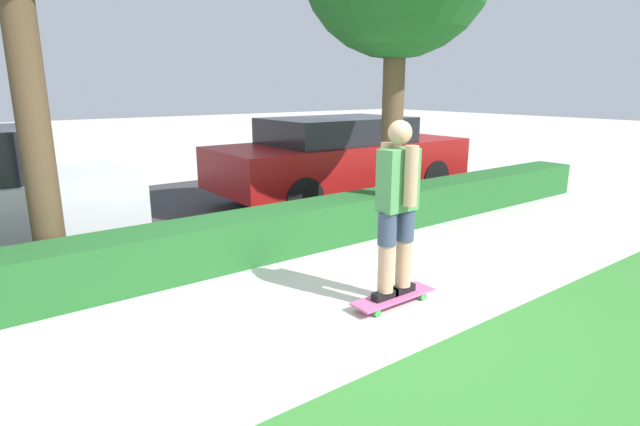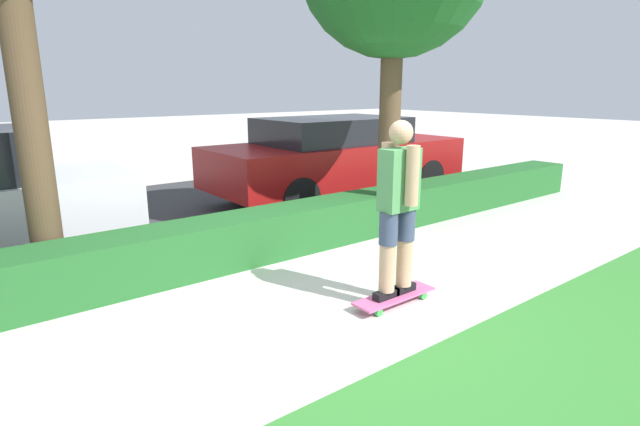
% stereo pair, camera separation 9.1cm
% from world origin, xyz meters
% --- Properties ---
extents(ground_plane, '(60.00, 60.00, 0.00)m').
position_xyz_m(ground_plane, '(0.00, 0.00, 0.00)').
color(ground_plane, beige).
extents(street_asphalt, '(12.87, 5.00, 0.01)m').
position_xyz_m(street_asphalt, '(0.00, 4.20, 0.00)').
color(street_asphalt, '#38383A').
rests_on(street_asphalt, ground_plane).
extents(hedge_row, '(12.87, 0.60, 0.53)m').
position_xyz_m(hedge_row, '(0.00, 1.60, 0.27)').
color(hedge_row, '#236028').
rests_on(hedge_row, ground_plane).
extents(skateboard, '(0.85, 0.24, 0.09)m').
position_xyz_m(skateboard, '(0.30, -0.28, 0.07)').
color(skateboard, '#DB5B93').
rests_on(skateboard, ground_plane).
extents(skater_person, '(0.48, 0.40, 1.57)m').
position_xyz_m(skater_person, '(0.30, -0.28, 0.93)').
color(skater_person, black).
rests_on(skater_person, skateboard).
extents(parked_car_middle, '(4.68, 1.86, 1.42)m').
position_xyz_m(parked_car_middle, '(2.76, 3.50, 0.76)').
color(parked_car_middle, maroon).
rests_on(parked_car_middle, ground_plane).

